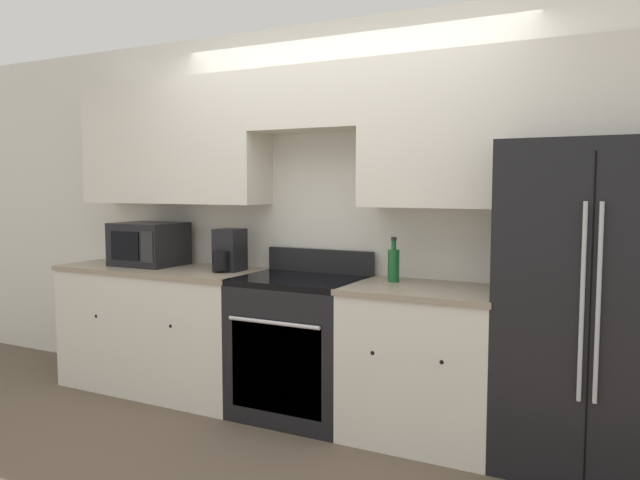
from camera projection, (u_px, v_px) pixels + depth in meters
name	position (u px, v px, depth m)	size (l,w,h in m)	color
ground_plane	(296.00, 435.00, 3.76)	(12.00, 12.00, 0.00)	brown
wall_back	(339.00, 178.00, 4.13)	(8.00, 0.39, 2.60)	silver
lower_cabinets_left	(163.00, 328.00, 4.60)	(1.55, 0.64, 0.91)	silver
lower_cabinets_right	(424.00, 363.00, 3.68)	(0.91, 0.64, 0.91)	silver
oven_range	(300.00, 346.00, 4.06)	(0.79, 0.65, 1.07)	black
refrigerator	(595.00, 307.00, 3.28)	(0.94, 0.78, 1.73)	black
microwave	(149.00, 244.00, 4.66)	(0.48, 0.41, 0.32)	black
bottle	(394.00, 264.00, 3.84)	(0.07, 0.07, 0.28)	#195928
paper_towel_holder	(228.00, 252.00, 4.33)	(0.18, 0.25, 0.29)	black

